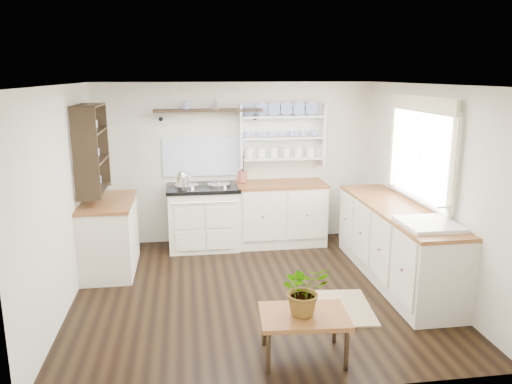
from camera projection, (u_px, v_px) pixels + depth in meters
floor at (255, 291)px, 5.68m from camera, size 4.00×3.80×0.01m
wall_back at (237, 163)px, 7.24m from camera, size 4.00×0.02×2.30m
wall_right at (428, 187)px, 5.69m from camera, size 0.02×3.80×2.30m
wall_left at (63, 199)px, 5.13m from camera, size 0.02×3.80×2.30m
ceiling at (255, 85)px, 5.15m from camera, size 4.00×3.80×0.01m
window at (421, 149)px, 5.73m from camera, size 0.08×1.55×1.22m
aga_cooker at (204, 217)px, 7.01m from camera, size 1.00×0.69×0.92m
back_cabinets at (280, 212)px, 7.19m from camera, size 1.27×0.63×0.90m
right_cabinets at (396, 243)px, 5.90m from camera, size 0.62×2.43×0.90m
belfast_sink at (428, 235)px, 5.10m from camera, size 0.55×0.60×0.45m
left_cabinets at (110, 235)px, 6.20m from camera, size 0.62×1.13×0.90m
plate_rack at (281, 135)px, 7.20m from camera, size 1.20×0.22×0.90m
high_shelf at (208, 111)px, 6.89m from camera, size 1.50×0.29×0.16m
left_shelving at (91, 148)px, 5.93m from camera, size 0.28×0.80×1.05m
kettle at (182, 179)px, 6.73m from camera, size 0.17×0.17×0.20m
utensil_crock at (242, 177)px, 7.07m from camera, size 0.13×0.13×0.16m
center_table at (304, 319)px, 4.28m from camera, size 0.79×0.59×0.41m
potted_plant at (304, 289)px, 4.21m from camera, size 0.44×0.40×0.45m
floor_rug at (344, 307)px, 5.26m from camera, size 0.64×0.90×0.02m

